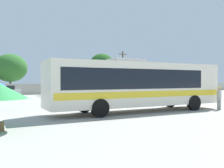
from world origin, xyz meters
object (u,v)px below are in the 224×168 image
at_px(roadside_tree_midleft, 10,68).
at_px(utility_pole_near, 123,70).
at_px(coach_bus_cream_yellow, 136,84).
at_px(parked_car_second_grey, 58,90).
at_px(attendant_by_bus_door, 219,97).
at_px(parked_car_leftmost_silver, 3,91).
at_px(roadside_tree_midright, 102,64).

bearing_deg(roadside_tree_midleft, utility_pole_near, -5.90).
xyz_separation_m(coach_bus_cream_yellow, roadside_tree_midleft, (-6.24, 29.65, 2.30)).
bearing_deg(parked_car_second_grey, attendant_by_bus_door, -73.54).
distance_m(parked_car_leftmost_silver, parked_car_second_grey, 7.02).
bearing_deg(roadside_tree_midleft, parked_car_second_grey, -58.68).
bearing_deg(roadside_tree_midright, parked_car_leftmost_silver, -156.04).
xyz_separation_m(coach_bus_cream_yellow, attendant_by_bus_door, (5.89, -1.52, -0.94)).
height_order(attendant_by_bus_door, parked_car_second_grey, attendant_by_bus_door).
relative_size(coach_bus_cream_yellow, utility_pole_near, 1.61).
bearing_deg(parked_car_leftmost_silver, roadside_tree_midleft, 81.80).
xyz_separation_m(attendant_by_bus_door, parked_car_leftmost_silver, (-13.47, 21.84, -0.14)).
xyz_separation_m(coach_bus_cream_yellow, parked_car_second_grey, (-0.56, 20.31, -1.04)).
relative_size(attendant_by_bus_door, utility_pole_near, 0.21).
height_order(parked_car_leftmost_silver, parked_car_second_grey, parked_car_second_grey).
xyz_separation_m(parked_car_leftmost_silver, roadside_tree_midright, (16.87, 7.50, 4.39)).
height_order(attendant_by_bus_door, utility_pole_near, utility_pole_near).
distance_m(attendant_by_bus_door, roadside_tree_midleft, 33.59).
height_order(utility_pole_near, roadside_tree_midright, utility_pole_near).
bearing_deg(parked_car_leftmost_silver, attendant_by_bus_door, -58.33).
xyz_separation_m(utility_pole_near, roadside_tree_midright, (-4.21, 0.21, 1.14)).
height_order(coach_bus_cream_yellow, roadside_tree_midright, roadside_tree_midright).
bearing_deg(attendant_by_bus_door, utility_pole_near, 75.35).
relative_size(coach_bus_cream_yellow, parked_car_second_grey, 2.84).
bearing_deg(roadside_tree_midleft, roadside_tree_midright, -6.70).
bearing_deg(parked_car_second_grey, utility_pole_near, 27.43).
xyz_separation_m(parked_car_second_grey, utility_pole_near, (14.06, 7.30, 3.21)).
height_order(coach_bus_cream_yellow, attendant_by_bus_door, coach_bus_cream_yellow).
bearing_deg(roadside_tree_midright, roadside_tree_midleft, 173.30).
height_order(parked_car_leftmost_silver, utility_pole_near, utility_pole_near).
bearing_deg(utility_pole_near, coach_bus_cream_yellow, -116.06).
xyz_separation_m(parked_car_leftmost_silver, roadside_tree_midleft, (1.34, 9.32, 3.38)).
xyz_separation_m(attendant_by_bus_door, roadside_tree_midright, (3.40, 29.34, 4.25)).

